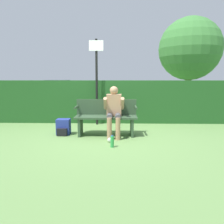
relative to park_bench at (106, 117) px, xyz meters
The scene contains 10 objects.
ground_plane 0.46m from the park_bench, 90.00° to the right, with size 40.00×40.00×0.00m, color #668E4C.
hedge_back 1.58m from the park_bench, 90.00° to the left, with size 12.00×0.40×1.34m.
park_bench is the anchor object (origin of this frame).
person_seated 0.32m from the park_bench, 32.58° to the right, with size 0.49×0.60×1.22m.
backpack 1.12m from the park_bench, behind, with size 0.33×0.35×0.39m.
water_bottle 1.07m from the park_bench, 80.11° to the right, with size 0.07×0.07×0.25m.
signpost 1.63m from the park_bench, 105.69° to the left, with size 0.42×0.09×2.54m.
parked_car 12.85m from the park_bench, 110.46° to the left, with size 2.07×4.05×1.24m.
tree 6.06m from the park_bench, 52.81° to the left, with size 2.68×2.68×4.00m.
litter_crumple 0.77m from the park_bench, 80.34° to the right, with size 0.10×0.10×0.10m.
Camera 1 is at (0.28, -5.29, 1.42)m, focal length 35.00 mm.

